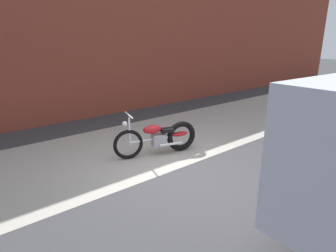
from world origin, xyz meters
TOP-DOWN VIEW (x-y plane):
  - ground_plane at (0.00, 0.00)m, footprint 80.00×80.00m
  - sidewalk_slab at (0.00, 1.75)m, footprint 36.00×3.50m
  - brick_building_wall at (0.00, 5.20)m, footprint 36.00×0.50m
  - motorcycle_red at (0.38, 0.88)m, footprint 1.95×0.81m

SIDE VIEW (x-z plane):
  - ground_plane at x=0.00m, z-range 0.00..0.00m
  - sidewalk_slab at x=0.00m, z-range 0.00..0.01m
  - motorcycle_red at x=0.38m, z-range -0.12..0.91m
  - brick_building_wall at x=0.00m, z-range 0.00..5.69m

